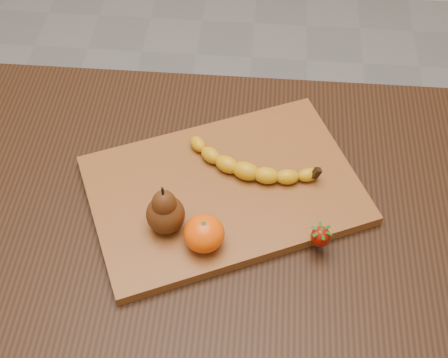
# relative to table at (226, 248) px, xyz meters

# --- Properties ---
(table) EXTENTS (1.00, 0.70, 0.76)m
(table) POSITION_rel_table_xyz_m (0.00, 0.00, 0.00)
(table) COLOR black
(table) RESTS_ON ground
(cutting_board) EXTENTS (0.53, 0.46, 0.02)m
(cutting_board) POSITION_rel_table_xyz_m (-0.01, 0.05, 0.11)
(cutting_board) COLOR brown
(cutting_board) RESTS_ON table
(banana) EXTENTS (0.21, 0.11, 0.03)m
(banana) POSITION_rel_table_xyz_m (0.03, 0.07, 0.13)
(banana) COLOR #D19809
(banana) RESTS_ON cutting_board
(pear) EXTENTS (0.07, 0.07, 0.10)m
(pear) POSITION_rel_table_xyz_m (-0.09, -0.04, 0.17)
(pear) COLOR #4B230C
(pear) RESTS_ON cutting_board
(mandarin) EXTENTS (0.07, 0.07, 0.06)m
(mandarin) POSITION_rel_table_xyz_m (-0.03, -0.07, 0.15)
(mandarin) COLOR #F54D02
(mandarin) RESTS_ON cutting_board
(strawberry) EXTENTS (0.04, 0.04, 0.04)m
(strawberry) POSITION_rel_table_xyz_m (0.15, -0.05, 0.14)
(strawberry) COLOR #900E03
(strawberry) RESTS_ON cutting_board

